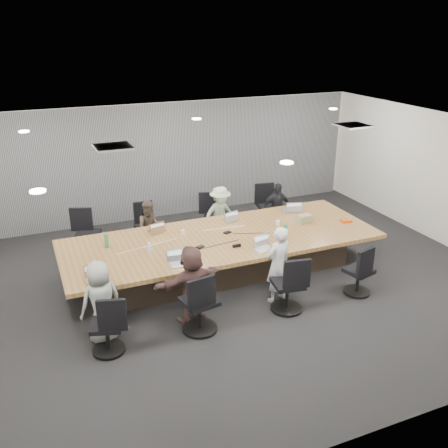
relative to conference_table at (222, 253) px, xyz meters
name	(u,v)px	position (x,y,z in m)	size (l,w,h in m)	color
floor	(232,283)	(0.00, -0.50, -0.40)	(10.00, 8.00, 0.00)	black
ceiling	(233,135)	(0.00, -0.50, 2.40)	(10.00, 8.00, 0.00)	white
wall_back	(167,160)	(0.00, 3.50, 1.00)	(10.00, 2.80, 0.00)	beige
wall_front	(381,334)	(0.00, -4.50, 1.00)	(10.00, 2.80, 0.00)	beige
wall_right	(448,181)	(5.00, -0.50, 1.00)	(8.00, 2.80, 0.00)	beige
curtain	(168,161)	(0.00, 3.42, 1.00)	(9.80, 0.04, 2.80)	slate
conference_table	(222,253)	(0.00, 0.00, 0.00)	(6.00, 2.20, 0.74)	#362A20
chair_0	(88,238)	(-2.28, 1.70, 0.02)	(0.57, 0.57, 0.84)	black
chair_1	(147,231)	(-1.05, 1.70, -0.02)	(0.51, 0.51, 0.76)	black
chair_2	(214,220)	(0.52, 1.70, 0.00)	(0.54, 0.54, 0.80)	black
chair_3	(269,210)	(1.91, 1.70, 0.03)	(0.58, 0.58, 0.86)	black
chair_4	(107,329)	(-2.52, -1.70, -0.02)	(0.52, 0.52, 0.76)	black
chair_5	(199,306)	(-1.09, -1.70, 0.04)	(0.59, 0.59, 0.87)	black
chair_6	(287,288)	(0.48, -1.70, 0.02)	(0.57, 0.57, 0.84)	black
chair_7	(358,275)	(1.92, -1.70, -0.03)	(0.50, 0.50, 0.75)	black
person_1	(150,228)	(-1.05, 1.35, 0.19)	(0.57, 0.44, 1.17)	#473B30
laptop_1	(157,230)	(-1.05, 0.80, 0.35)	(0.32, 0.22, 0.02)	#8C6647
person_2	(220,215)	(0.52, 1.35, 0.24)	(0.83, 0.48, 1.28)	#95AA92
laptop_2	(230,219)	(0.52, 0.80, 0.35)	(0.32, 0.22, 0.02)	#B2B2B7
person_3	(277,208)	(1.91, 1.35, 0.20)	(0.70, 0.29, 1.19)	black
laptop_3	(289,210)	(1.91, 0.80, 0.35)	(0.35, 0.24, 0.02)	#B2B2B7
person_4	(101,302)	(-2.52, -1.35, 0.25)	(0.64, 0.42, 1.31)	gray
laptop_4	(94,280)	(-2.52, -0.80, 0.35)	(0.30, 0.21, 0.02)	#8C6647
person_5	(192,284)	(-1.09, -1.35, 0.25)	(1.21, 0.39, 1.30)	brown
laptop_5	(181,264)	(-1.09, -0.80, 0.35)	(0.34, 0.24, 0.02)	#B2B2B7
person_6	(278,265)	(0.48, -1.35, 0.29)	(0.50, 0.33, 1.38)	#BDBDBD
laptop_6	(263,249)	(0.48, -0.80, 0.35)	(0.35, 0.24, 0.02)	#B2B2B7
bottle_green_left	(106,240)	(-2.10, 0.40, 0.47)	(0.07, 0.07, 0.26)	#3A7A50
bottle_green_right	(285,231)	(1.11, -0.46, 0.47)	(0.07, 0.07, 0.26)	#3A7A50
bottle_clear	(149,248)	(-1.45, -0.14, 0.44)	(0.06, 0.06, 0.19)	silver
cup_white_far	(183,232)	(-0.65, 0.41, 0.39)	(0.08, 0.08, 0.10)	white
cup_white_near	(278,223)	(1.27, 0.13, 0.39)	(0.08, 0.08, 0.10)	white
mug_brown	(97,265)	(-2.41, -0.38, 0.40)	(0.10, 0.10, 0.12)	brown
mic_left	(200,247)	(-0.54, -0.27, 0.35)	(0.13, 0.09, 0.03)	black
mic_right	(227,232)	(0.18, 0.15, 0.35)	(0.14, 0.09, 0.03)	black
stapler	(237,246)	(0.07, -0.52, 0.37)	(0.16, 0.04, 0.06)	black
canvas_bag	(304,219)	(1.86, 0.07, 0.42)	(0.29, 0.18, 0.15)	gray
snack_packet	(346,221)	(2.65, -0.26, 0.36)	(0.20, 0.13, 0.04)	#E4490A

